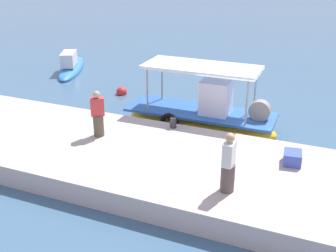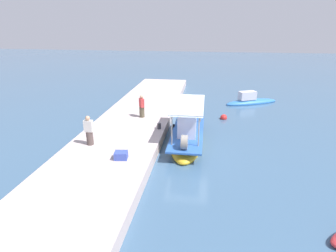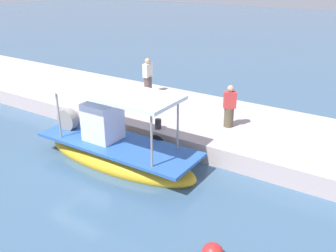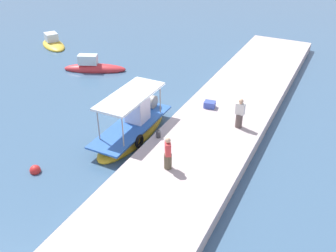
# 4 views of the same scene
# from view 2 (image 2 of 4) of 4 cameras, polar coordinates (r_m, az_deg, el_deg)

# --- Properties ---
(ground_plane) EXTENTS (120.00, 120.00, 0.00)m
(ground_plane) POSITION_cam_2_polar(r_m,az_deg,el_deg) (15.83, 4.19, -5.64)
(ground_plane) COLOR #3E5F7E
(dock_quay) EXTENTS (36.00, 5.06, 0.68)m
(dock_quay) POSITION_cam_2_polar(r_m,az_deg,el_deg) (16.47, -10.48, -3.53)
(dock_quay) COLOR #C2B0AD
(dock_quay) RESTS_ON ground_plane
(main_fishing_boat) EXTENTS (6.16, 2.08, 2.91)m
(main_fishing_boat) POSITION_cam_2_polar(r_m,az_deg,el_deg) (16.83, 4.08, -2.20)
(main_fishing_boat) COLOR gold
(main_fishing_boat) RESTS_ON ground_plane
(fisherman_near_bollard) EXTENTS (0.52, 0.50, 1.62)m
(fisherman_near_bollard) POSITION_cam_2_polar(r_m,az_deg,el_deg) (19.47, -5.56, 3.96)
(fisherman_near_bollard) COLOR brown
(fisherman_near_bollard) RESTS_ON dock_quay
(fisherman_by_crate) EXTENTS (0.38, 0.48, 1.69)m
(fisherman_by_crate) POSITION_cam_2_polar(r_m,az_deg,el_deg) (15.53, -16.31, -1.16)
(fisherman_by_crate) COLOR brown
(fisherman_by_crate) RESTS_ON dock_quay
(mooring_bollard) EXTENTS (0.24, 0.24, 0.37)m
(mooring_bollard) POSITION_cam_2_polar(r_m,az_deg,el_deg) (17.36, -1.89, 0.00)
(mooring_bollard) COLOR #2D2D33
(mooring_bollard) RESTS_ON dock_quay
(cargo_crate) EXTENTS (0.59, 0.70, 0.38)m
(cargo_crate) POSITION_cam_2_polar(r_m,az_deg,el_deg) (13.77, -9.89, -6.12)
(cargo_crate) COLOR #3B51B2
(cargo_crate) RESTS_ON dock_quay
(marker_buoy) EXTENTS (0.53, 0.53, 0.53)m
(marker_buoy) POSITION_cam_2_polar(r_m,az_deg,el_deg) (21.65, 11.66, 1.73)
(marker_buoy) COLOR red
(marker_buoy) RESTS_ON ground_plane
(moored_boat_far) EXTENTS (3.29, 5.22, 1.43)m
(moored_boat_far) POSITION_cam_2_polar(r_m,az_deg,el_deg) (26.54, 17.06, 5.01)
(moored_boat_far) COLOR #3276C4
(moored_boat_far) RESTS_ON ground_plane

